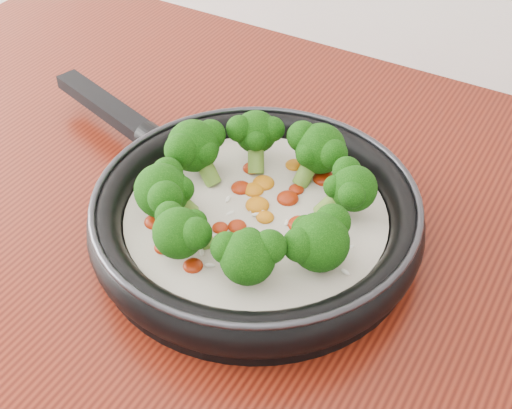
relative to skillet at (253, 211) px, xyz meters
The scene contains 1 object.
skillet is the anchor object (origin of this frame).
Camera 1 is at (0.17, 0.56, 1.44)m, focal length 48.87 mm.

